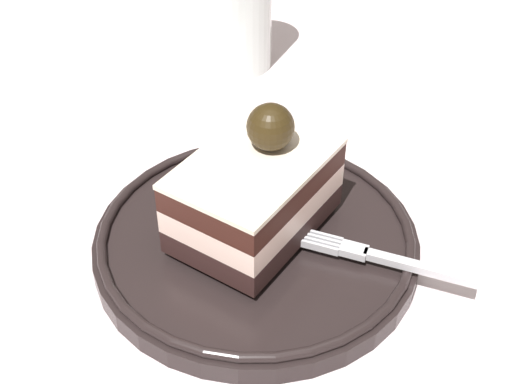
{
  "coord_description": "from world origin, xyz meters",
  "views": [
    {
      "loc": [
        -0.32,
        -0.07,
        0.31
      ],
      "look_at": [
        -0.01,
        0.02,
        0.05
      ],
      "focal_mm": 50.05,
      "sensor_mm": 36.0,
      "label": 1
    }
  ],
  "objects_px": {
    "dessert_plate": "(256,241)",
    "fork": "(378,257)",
    "cake_slice": "(255,191)",
    "drink_glass_far": "(236,7)"
  },
  "relations": [
    {
      "from": "fork",
      "to": "drink_glass_far",
      "type": "height_order",
      "value": "drink_glass_far"
    },
    {
      "from": "cake_slice",
      "to": "fork",
      "type": "height_order",
      "value": "cake_slice"
    },
    {
      "from": "cake_slice",
      "to": "drink_glass_far",
      "type": "distance_m",
      "value": 0.23
    },
    {
      "from": "cake_slice",
      "to": "fork",
      "type": "relative_size",
      "value": 1.06
    },
    {
      "from": "dessert_plate",
      "to": "cake_slice",
      "type": "xyz_separation_m",
      "value": [
        0.0,
        0.0,
        0.04
      ]
    },
    {
      "from": "dessert_plate",
      "to": "fork",
      "type": "relative_size",
      "value": 1.84
    },
    {
      "from": "dessert_plate",
      "to": "cake_slice",
      "type": "relative_size",
      "value": 1.74
    },
    {
      "from": "dessert_plate",
      "to": "fork",
      "type": "height_order",
      "value": "fork"
    },
    {
      "from": "fork",
      "to": "drink_glass_far",
      "type": "bearing_deg",
      "value": 34.87
    },
    {
      "from": "cake_slice",
      "to": "fork",
      "type": "bearing_deg",
      "value": -96.44
    }
  ]
}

